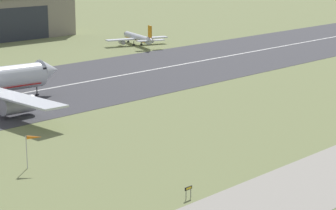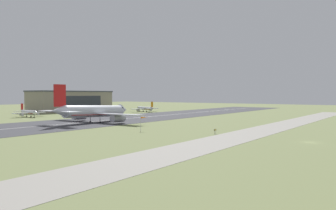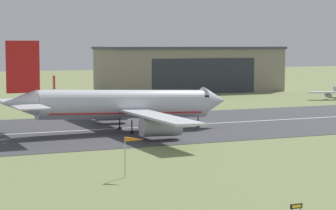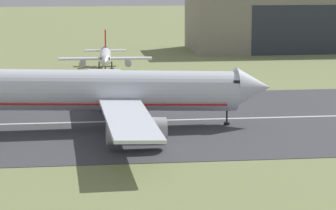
% 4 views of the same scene
% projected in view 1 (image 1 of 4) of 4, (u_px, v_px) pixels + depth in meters
% --- Properties ---
extents(ground_plane, '(695.91, 695.91, 0.00)m').
position_uv_depth(ground_plane, '(83.00, 166.00, 102.78)').
color(ground_plane, '#7A8451').
extents(airplane_parked_west, '(22.52, 24.61, 8.01)m').
position_uv_depth(airplane_parked_west, '(138.00, 38.00, 230.12)').
color(airplane_parked_west, silver).
rests_on(airplane_parked_west, ground_plane).
extents(windsock_pole, '(2.22, 1.91, 5.29)m').
position_uv_depth(windsock_pole, '(34.00, 139.00, 100.66)').
color(windsock_pole, '#B7B7BC').
rests_on(windsock_pole, ground_plane).
extents(runway_sign, '(1.36, 0.14, 1.66)m').
position_uv_depth(runway_sign, '(188.00, 189.00, 89.28)').
color(runway_sign, '#4C4C51').
rests_on(runway_sign, ground_plane).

